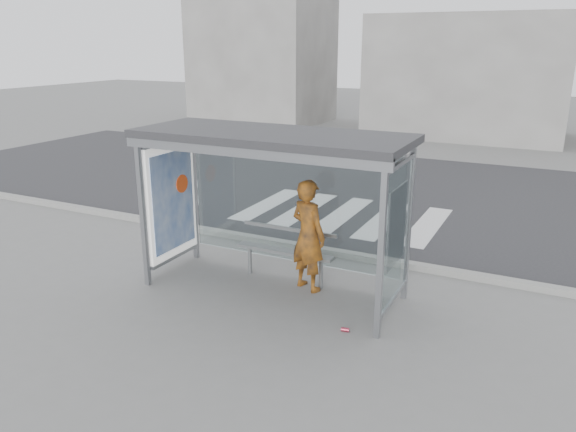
{
  "coord_description": "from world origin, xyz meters",
  "views": [
    {
      "loc": [
        3.97,
        -7.44,
        3.92
      ],
      "look_at": [
        0.18,
        0.2,
        1.26
      ],
      "focal_mm": 35.0,
      "sensor_mm": 36.0,
      "label": 1
    }
  ],
  "objects_px": {
    "person": "(308,235)",
    "soda_can": "(345,330)",
    "bench": "(285,251)",
    "bus_shelter": "(253,170)"
  },
  "relations": [
    {
      "from": "person",
      "to": "bench",
      "type": "relative_size",
      "value": 1.07
    },
    {
      "from": "bus_shelter",
      "to": "bench",
      "type": "bearing_deg",
      "value": 51.11
    },
    {
      "from": "person",
      "to": "soda_can",
      "type": "xyz_separation_m",
      "value": [
        1.08,
        -1.1,
        -0.9
      ]
    },
    {
      "from": "person",
      "to": "bench",
      "type": "xyz_separation_m",
      "value": [
        -0.49,
        0.14,
        -0.39
      ]
    },
    {
      "from": "bench",
      "to": "soda_can",
      "type": "xyz_separation_m",
      "value": [
        1.57,
        -1.24,
        -0.5
      ]
    },
    {
      "from": "person",
      "to": "soda_can",
      "type": "distance_m",
      "value": 1.79
    },
    {
      "from": "person",
      "to": "soda_can",
      "type": "bearing_deg",
      "value": 155.53
    },
    {
      "from": "person",
      "to": "soda_can",
      "type": "relative_size",
      "value": 16.61
    },
    {
      "from": "bus_shelter",
      "to": "soda_can",
      "type": "xyz_separation_m",
      "value": [
        1.92,
        -0.8,
        -1.95
      ]
    },
    {
      "from": "person",
      "to": "bench",
      "type": "bearing_deg",
      "value": 5.2
    }
  ]
}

